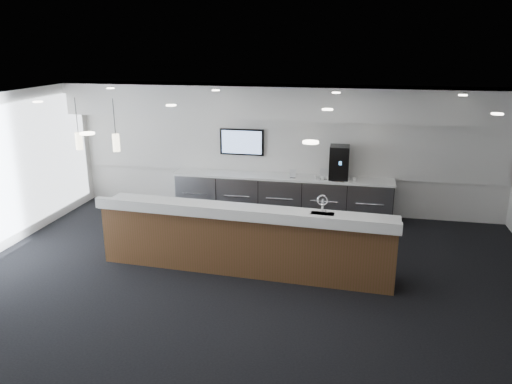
# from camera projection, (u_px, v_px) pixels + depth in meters

# --- Properties ---
(ground) EXTENTS (10.00, 10.00, 0.00)m
(ground) POSITION_uv_depth(u_px,v_px,m) (248.00, 286.00, 8.32)
(ground) COLOR black
(ground) RESTS_ON ground
(ceiling) EXTENTS (10.00, 8.00, 0.02)m
(ceiling) POSITION_uv_depth(u_px,v_px,m) (247.00, 105.00, 7.45)
(ceiling) COLOR black
(ceiling) RESTS_ON back_wall
(back_wall) EXTENTS (10.00, 0.02, 3.00)m
(back_wall) POSITION_uv_depth(u_px,v_px,m) (285.00, 149.00, 11.64)
(back_wall) COLOR white
(back_wall) RESTS_ON ground
(soffit_bulkhead) EXTENTS (10.00, 0.90, 0.70)m
(soffit_bulkhead) POSITION_uv_depth(u_px,v_px,m) (282.00, 102.00, 10.88)
(soffit_bulkhead) COLOR silver
(soffit_bulkhead) RESTS_ON back_wall
(alcove_panel) EXTENTS (9.80, 0.06, 1.40)m
(alcove_panel) POSITION_uv_depth(u_px,v_px,m) (284.00, 145.00, 11.58)
(alcove_panel) COLOR silver
(alcove_panel) RESTS_ON back_wall
(back_credenza) EXTENTS (5.06, 0.66, 0.95)m
(back_credenza) POSITION_uv_depth(u_px,v_px,m) (282.00, 195.00, 11.60)
(back_credenza) COLOR #93949B
(back_credenza) RESTS_ON ground
(wall_tv) EXTENTS (1.05, 0.08, 0.62)m
(wall_tv) POSITION_uv_depth(u_px,v_px,m) (242.00, 142.00, 11.70)
(wall_tv) COLOR black
(wall_tv) RESTS_ON back_wall
(pendant_left) EXTENTS (0.12, 0.12, 0.30)m
(pendant_left) POSITION_uv_depth(u_px,v_px,m) (126.00, 139.00, 8.88)
(pendant_left) COLOR beige
(pendant_left) RESTS_ON ceiling
(pendant_right) EXTENTS (0.12, 0.12, 0.30)m
(pendant_right) POSITION_uv_depth(u_px,v_px,m) (90.00, 137.00, 9.02)
(pendant_right) COLOR beige
(pendant_right) RESTS_ON ceiling
(ceiling_can_lights) EXTENTS (7.00, 5.00, 0.02)m
(ceiling_can_lights) POSITION_uv_depth(u_px,v_px,m) (247.00, 107.00, 7.46)
(ceiling_can_lights) COLOR silver
(ceiling_can_lights) RESTS_ON ceiling
(service_counter) EXTENTS (5.29, 1.15, 1.49)m
(service_counter) POSITION_uv_depth(u_px,v_px,m) (245.00, 239.00, 8.78)
(service_counter) COLOR #54381C
(service_counter) RESTS_ON ground
(coffee_machine) EXTENTS (0.43, 0.56, 0.75)m
(coffee_machine) POSITION_uv_depth(u_px,v_px,m) (339.00, 162.00, 11.13)
(coffee_machine) COLOR black
(coffee_machine) RESTS_ON back_credenza
(info_sign_left) EXTENTS (0.15, 0.02, 0.20)m
(info_sign_left) POSITION_uv_depth(u_px,v_px,m) (293.00, 174.00, 11.27)
(info_sign_left) COLOR silver
(info_sign_left) RESTS_ON back_credenza
(info_sign_right) EXTENTS (0.19, 0.02, 0.25)m
(info_sign_right) POSITION_uv_depth(u_px,v_px,m) (324.00, 174.00, 11.15)
(info_sign_right) COLOR silver
(info_sign_right) RESTS_ON back_credenza
(cup_0) EXTENTS (0.09, 0.09, 0.09)m
(cup_0) POSITION_uv_depth(u_px,v_px,m) (354.00, 179.00, 11.02)
(cup_0) COLOR white
(cup_0) RESTS_ON back_credenza
(cup_1) EXTENTS (0.13, 0.13, 0.09)m
(cup_1) POSITION_uv_depth(u_px,v_px,m) (348.00, 179.00, 11.04)
(cup_1) COLOR white
(cup_1) RESTS_ON back_credenza
(cup_2) EXTENTS (0.11, 0.11, 0.09)m
(cup_2) POSITION_uv_depth(u_px,v_px,m) (342.00, 179.00, 11.07)
(cup_2) COLOR white
(cup_2) RESTS_ON back_credenza
(cup_3) EXTENTS (0.12, 0.12, 0.09)m
(cup_3) POSITION_uv_depth(u_px,v_px,m) (335.00, 178.00, 11.10)
(cup_3) COLOR white
(cup_3) RESTS_ON back_credenza
(cup_4) EXTENTS (0.13, 0.13, 0.09)m
(cup_4) POSITION_uv_depth(u_px,v_px,m) (329.00, 178.00, 11.12)
(cup_4) COLOR white
(cup_4) RESTS_ON back_credenza
(cup_5) EXTENTS (0.10, 0.10, 0.09)m
(cup_5) POSITION_uv_depth(u_px,v_px,m) (323.00, 178.00, 11.15)
(cup_5) COLOR white
(cup_5) RESTS_ON back_credenza
(cup_6) EXTENTS (0.13, 0.13, 0.09)m
(cup_6) POSITION_uv_depth(u_px,v_px,m) (316.00, 177.00, 11.18)
(cup_6) COLOR white
(cup_6) RESTS_ON back_credenza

